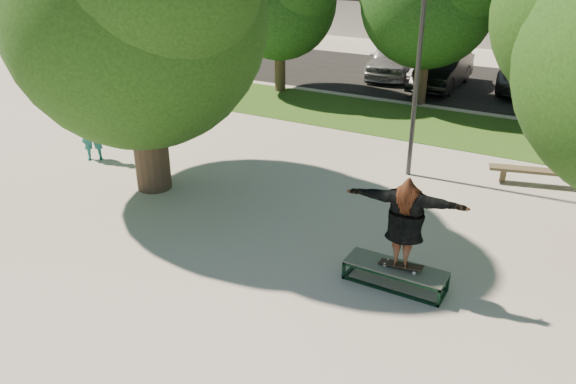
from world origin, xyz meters
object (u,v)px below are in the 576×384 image
Objects in this scene: lamppost at (419,54)px; bench at (546,173)px; tree_left at (135,1)px; car_silver_a at (393,58)px; car_dark at (442,69)px; grind_box at (395,275)px; car_grey at (538,70)px; bystander at (92,131)px.

lamppost is 4.37m from bench.
tree_left is 1.52× the size of car_silver_a.
lamppost is at bearing -79.22° from car_dark.
grind_box is 17.08m from car_silver_a.
bench is at bearing -84.33° from car_grey.
bench is (8.50, 4.90, -4.08)m from tree_left.
grind_box is 9.69m from bystander.
tree_left reaches higher than bench.
grind_box is at bearing -10.16° from tree_left.
tree_left reaches higher than grind_box.
car_dark is (-5.20, 8.83, 0.41)m from bench.
tree_left is at bearing -53.34° from bystander.
lamppost is 3.62× the size of bystander.
tree_left is 1.55× the size of car_dark.
lamppost is at bearing 106.32° from grind_box.
bystander is 0.29× the size of car_grey.
tree_left is 15.22m from car_silver_a.
bystander reaches higher than car_dark.
car_dark is at bearing -33.08° from car_silver_a.
tree_left is at bearing -143.58° from lamppost.
car_silver_a reaches higher than grind_box.
grind_box is 15.36m from car_dark.
tree_left reaches higher than car_grey.
lamppost is at bearing -78.12° from car_silver_a.
bystander is at bearing 168.39° from tree_left.
bench reaches higher than grind_box.
lamppost is 11.99m from car_silver_a.
bystander is at bearing -115.20° from car_dark.
car_silver_a is at bearing 112.51° from lamppost.
bench is at bearing -20.53° from bystander.
bench is at bearing 17.26° from lamppost.
grind_box is at bearing -52.30° from bystander.
car_grey is at bearing 84.01° from bench.
bystander is (-8.00, -3.35, -2.31)m from lamppost.
lamppost is at bearing 36.42° from tree_left.
tree_left is 14.59m from car_dark.
car_grey reaches higher than grind_box.
grind_box is at bearing -73.68° from lamppost.
car_dark is at bearing 76.48° from tree_left.
car_dark is 0.79× the size of car_grey.
bystander reaches higher than car_grey.
car_dark is (2.51, -1.04, -0.04)m from car_silver_a.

